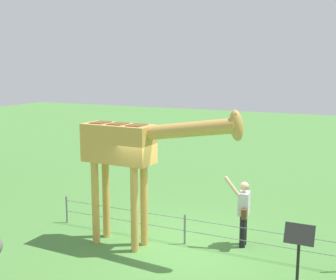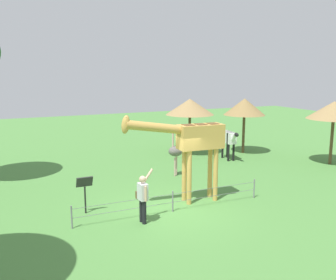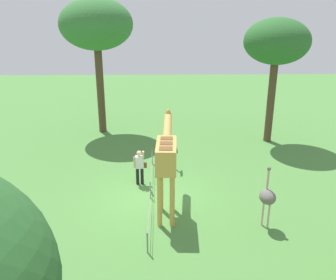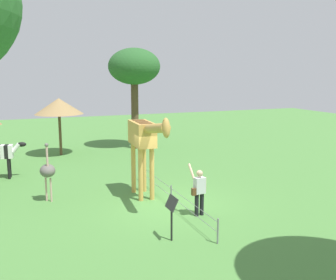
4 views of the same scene
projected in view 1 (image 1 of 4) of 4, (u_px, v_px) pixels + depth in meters
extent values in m
plane|color=#4C843D|center=(183.00, 246.00, 10.69)|extent=(60.00, 60.00, 0.00)
cylinder|color=gold|center=(144.00, 204.00, 10.59)|extent=(0.18, 0.18, 2.03)
cylinder|color=gold|center=(135.00, 209.00, 10.20)|extent=(0.18, 0.18, 2.03)
cylinder|color=gold|center=(106.00, 198.00, 11.08)|extent=(0.18, 0.18, 2.03)
cylinder|color=gold|center=(95.00, 203.00, 10.70)|extent=(0.18, 0.18, 2.03)
cube|color=gold|center=(119.00, 143.00, 10.39)|extent=(1.73, 0.77, 0.90)
cube|color=brown|center=(137.00, 125.00, 10.09)|extent=(0.38, 0.46, 0.02)
cube|color=brown|center=(118.00, 124.00, 10.31)|extent=(0.38, 0.46, 0.02)
cube|color=brown|center=(100.00, 122.00, 10.54)|extent=(0.38, 0.46, 0.02)
cylinder|color=gold|center=(186.00, 130.00, 9.54)|extent=(2.32, 0.42, 0.65)
ellipsoid|color=gold|center=(236.00, 126.00, 9.00)|extent=(0.38, 0.28, 0.67)
cylinder|color=brown|center=(237.00, 116.00, 9.02)|extent=(0.05, 0.05, 0.14)
cylinder|color=brown|center=(236.00, 117.00, 8.92)|extent=(0.05, 0.05, 0.14)
cylinder|color=black|center=(242.00, 232.00, 10.53)|extent=(0.14, 0.14, 0.78)
cylinder|color=black|center=(244.00, 229.00, 10.72)|extent=(0.14, 0.14, 0.78)
cube|color=silver|center=(244.00, 203.00, 10.51)|extent=(0.27, 0.38, 0.55)
sphere|color=#D8AD8C|center=(245.00, 186.00, 10.44)|extent=(0.22, 0.22, 0.22)
cylinder|color=#D8AD8C|center=(232.00, 186.00, 10.38)|extent=(0.41, 0.12, 0.48)
cylinder|color=#D8AD8C|center=(246.00, 201.00, 10.72)|extent=(0.08, 0.08, 0.50)
cube|color=brown|center=(244.00, 214.00, 10.32)|extent=(0.14, 0.21, 0.24)
cylinder|color=black|center=(298.00, 267.00, 8.53)|extent=(0.06, 0.06, 0.95)
cube|color=#2D2D2D|center=(299.00, 234.00, 8.42)|extent=(0.56, 0.21, 0.38)
cylinder|color=slate|center=(67.00, 209.00, 12.17)|extent=(0.05, 0.05, 0.75)
cylinder|color=slate|center=(185.00, 229.00, 10.72)|extent=(0.05, 0.05, 0.75)
cube|color=slate|center=(185.00, 219.00, 10.68)|extent=(7.00, 0.01, 0.01)
cube|color=slate|center=(185.00, 231.00, 10.73)|extent=(7.00, 0.01, 0.01)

